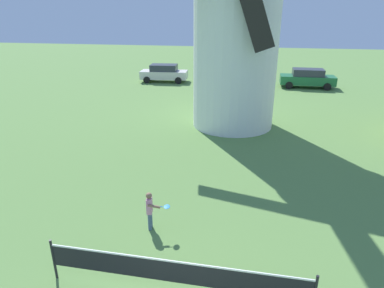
# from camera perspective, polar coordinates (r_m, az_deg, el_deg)

# --- Properties ---
(windmill) EXTENTS (8.28, 5.13, 12.54)m
(windmill) POSITION_cam_1_polar(r_m,az_deg,el_deg) (18.19, 7.73, 21.39)
(windmill) COLOR white
(windmill) RESTS_ON ground_plane
(tennis_net) EXTENTS (5.92, 0.06, 1.10)m
(tennis_net) POSITION_cam_1_polar(r_m,az_deg,el_deg) (7.81, -2.98, -21.00)
(tennis_net) COLOR black
(tennis_net) RESTS_ON ground_plane
(player_far) EXTENTS (0.74, 0.42, 1.19)m
(player_far) POSITION_cam_1_polar(r_m,az_deg,el_deg) (9.90, -7.12, -10.89)
(player_far) COLOR slate
(player_far) RESTS_ON ground_plane
(parked_car_cream) EXTENTS (4.32, 2.16, 1.56)m
(parked_car_cream) POSITION_cam_1_polar(r_m,az_deg,el_deg) (31.12, -4.80, 12.02)
(parked_car_cream) COLOR silver
(parked_car_cream) RESTS_ON ground_plane
(parked_car_silver) EXTENTS (4.35, 2.08, 1.56)m
(parked_car_silver) POSITION_cam_1_polar(r_m,az_deg,el_deg) (30.07, 7.28, 11.58)
(parked_car_silver) COLOR silver
(parked_car_silver) RESTS_ON ground_plane
(parked_car_green) EXTENTS (4.43, 1.88, 1.56)m
(parked_car_green) POSITION_cam_1_polar(r_m,az_deg,el_deg) (30.14, 19.12, 10.61)
(parked_car_green) COLOR #1E6638
(parked_car_green) RESTS_ON ground_plane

